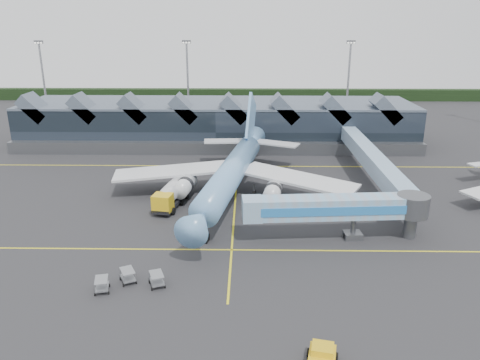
{
  "coord_description": "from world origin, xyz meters",
  "views": [
    {
      "loc": [
        1.96,
        -61.09,
        27.49
      ],
      "look_at": [
        0.84,
        4.78,
        5.0
      ],
      "focal_mm": 35.0,
      "sensor_mm": 36.0,
      "label": 1
    }
  ],
  "objects_px": {
    "jet_bridge": "(347,208)",
    "fuel_truck": "(172,193)",
    "pushback_tug": "(322,360)",
    "main_airliner": "(233,170)"
  },
  "relations": [
    {
      "from": "jet_bridge",
      "to": "fuel_truck",
      "type": "xyz_separation_m",
      "value": [
        -24.82,
        11.55,
        -2.27
      ]
    },
    {
      "from": "jet_bridge",
      "to": "fuel_truck",
      "type": "bearing_deg",
      "value": 150.79
    },
    {
      "from": "fuel_truck",
      "to": "pushback_tug",
      "type": "relative_size",
      "value": 2.51
    },
    {
      "from": "main_airliner",
      "to": "jet_bridge",
      "type": "relative_size",
      "value": 1.91
    },
    {
      "from": "main_airliner",
      "to": "jet_bridge",
      "type": "height_order",
      "value": "main_airliner"
    },
    {
      "from": "main_airliner",
      "to": "fuel_truck",
      "type": "height_order",
      "value": "main_airliner"
    },
    {
      "from": "fuel_truck",
      "to": "pushback_tug",
      "type": "bearing_deg",
      "value": -53.33
    },
    {
      "from": "fuel_truck",
      "to": "jet_bridge",
      "type": "bearing_deg",
      "value": -14.75
    },
    {
      "from": "main_airliner",
      "to": "fuel_truck",
      "type": "bearing_deg",
      "value": -146.04
    },
    {
      "from": "jet_bridge",
      "to": "fuel_truck",
      "type": "height_order",
      "value": "jet_bridge"
    }
  ]
}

